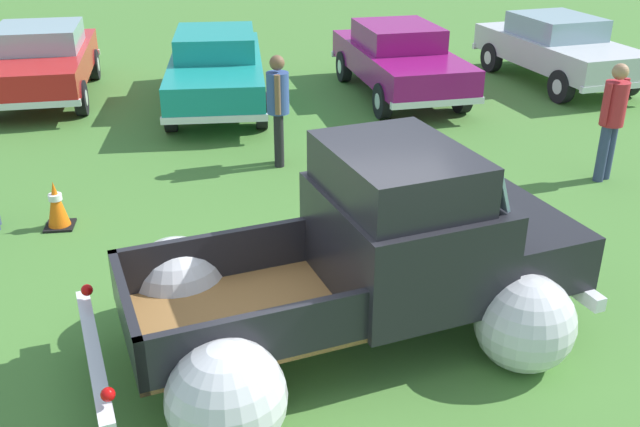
% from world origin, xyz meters
% --- Properties ---
extents(ground_plane, '(80.00, 80.00, 0.00)m').
position_xyz_m(ground_plane, '(0.00, 0.00, 0.00)').
color(ground_plane, '#477A33').
extents(vintage_pickup_truck, '(4.95, 3.59, 1.96)m').
position_xyz_m(vintage_pickup_truck, '(0.38, 0.10, 0.76)').
color(vintage_pickup_truck, black).
rests_on(vintage_pickup_truck, ground).
extents(show_car_0, '(2.15, 4.39, 1.43)m').
position_xyz_m(show_car_0, '(-4.61, 9.25, 0.78)').
color(show_car_0, black).
rests_on(show_car_0, ground).
extents(show_car_1, '(1.89, 4.72, 1.43)m').
position_xyz_m(show_car_1, '(-1.11, 8.21, 0.78)').
color(show_car_1, black).
rests_on(show_car_1, ground).
extents(show_car_2, '(2.18, 4.50, 1.43)m').
position_xyz_m(show_car_2, '(2.58, 8.44, 0.78)').
color(show_car_2, black).
rests_on(show_car_2, ground).
extents(show_car_3, '(2.50, 4.46, 1.43)m').
position_xyz_m(show_car_3, '(6.22, 8.97, 0.78)').
color(show_car_3, black).
rests_on(show_car_3, ground).
extents(spectator_0, '(0.50, 0.46, 1.75)m').
position_xyz_m(spectator_0, '(4.55, 3.55, 1.00)').
color(spectator_0, navy).
rests_on(spectator_0, ground).
extents(spectator_2, '(0.37, 0.54, 1.72)m').
position_xyz_m(spectator_2, '(-0.18, 4.82, 0.98)').
color(spectator_2, black).
rests_on(spectator_2, ground).
extents(lane_cone_0, '(0.36, 0.36, 0.63)m').
position_xyz_m(lane_cone_0, '(-3.18, 2.98, 0.31)').
color(lane_cone_0, black).
rests_on(lane_cone_0, ground).
extents(lane_cone_1, '(0.36, 0.36, 0.63)m').
position_xyz_m(lane_cone_1, '(2.00, 2.50, 0.31)').
color(lane_cone_1, black).
rests_on(lane_cone_1, ground).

